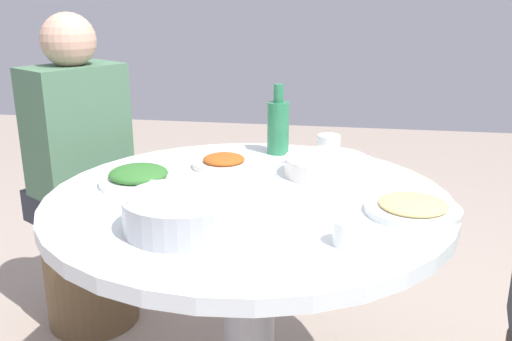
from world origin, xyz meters
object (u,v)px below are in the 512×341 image
dish_greens (139,177)px  green_bottle (278,126)px  dish_stirfry (224,162)px  tea_cup_near (349,232)px  rice_bowl (183,212)px  soup_bowl (326,166)px  stool_for_diner_left (91,270)px  round_dining_table (249,246)px  dish_noodles (413,207)px  tea_cup_far (329,144)px  diner_left (78,138)px

dish_greens → green_bottle: (0.39, -0.35, 0.07)m
dish_stirfry → tea_cup_near: size_ratio=2.84×
rice_bowl → soup_bowl: size_ratio=1.05×
dish_stirfry → stool_for_diner_left: dish_stirfry is taller
soup_bowl → tea_cup_near: same height
round_dining_table → stool_for_diner_left: bearing=58.5°
dish_greens → dish_noodles: bearing=-97.8°
round_dining_table → soup_bowl: 0.35m
dish_greens → tea_cup_near: size_ratio=3.20×
green_bottle → dish_noodles: bearing=-140.8°
round_dining_table → stool_for_diner_left: round_dining_table is taller
green_bottle → dish_stirfry: bearing=141.3°
stool_for_diner_left → tea_cup_near: bearing=-126.0°
dish_noodles → dish_greens: size_ratio=1.06×
green_bottle → round_dining_table: bearing=176.4°
green_bottle → tea_cup_far: (0.03, -0.17, -0.06)m
dish_stirfry → tea_cup_far: 0.38m
stool_for_diner_left → diner_left: bearing=-90.0°
dish_stirfry → green_bottle: (0.19, -0.15, 0.08)m
dish_greens → tea_cup_near: tea_cup_near is taller
dish_stirfry → tea_cup_far: (0.21, -0.32, 0.02)m
soup_bowl → stool_for_diner_left: 1.08m
soup_bowl → dish_greens: size_ratio=1.18×
green_bottle → diner_left: size_ratio=0.31×
round_dining_table → tea_cup_near: bearing=-135.5°
dish_greens → tea_cup_near: (-0.32, -0.60, 0.01)m
rice_bowl → green_bottle: size_ratio=1.17×
tea_cup_far → diner_left: diner_left is taller
soup_bowl → dish_noodles: 0.36m
rice_bowl → dish_stirfry: (0.50, 0.01, -0.03)m
round_dining_table → diner_left: diner_left is taller
round_dining_table → dish_greens: bearing=83.4°
dish_greens → tea_cup_far: (0.42, -0.53, 0.01)m
rice_bowl → green_bottle: green_bottle is taller
dish_noodles → diner_left: 1.24m
dish_stirfry → dish_greens: bearing=135.0°
tea_cup_far → stool_for_diner_left: tea_cup_far is taller
tea_cup_near → diner_left: bearing=54.0°
diner_left → soup_bowl: bearing=-103.5°
round_dining_table → dish_stirfry: 0.32m
dish_greens → diner_left: size_ratio=0.30×
green_bottle → tea_cup_near: size_ratio=3.37×
round_dining_table → dish_greens: size_ratio=4.90×
round_dining_table → green_bottle: 0.50m
dish_stirfry → diner_left: bearing=72.0°
diner_left → green_bottle: bearing=-90.3°
tea_cup_near → tea_cup_far: size_ratio=0.90×
dish_noodles → dish_greens: (0.10, 0.76, 0.01)m
dish_noodles → dish_stirfry: size_ratio=1.20×
rice_bowl → round_dining_table: bearing=-23.6°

